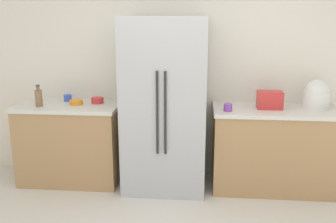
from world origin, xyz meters
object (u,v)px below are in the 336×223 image
cup_a (68,98)px  refrigerator (165,105)px  toaster (270,100)px  bowl_b (98,100)px  rice_cooker (316,95)px  cup_b (228,107)px  bottle_a (39,97)px  bowl_a (76,102)px

cup_a → refrigerator: bearing=-10.5°
toaster → bowl_b: toaster is taller
rice_cooker → cup_b: rice_cooker is taller
cup_a → cup_b: bearing=-9.8°
cup_a → toaster: bearing=-3.8°
cup_b → rice_cooker: bearing=13.6°
refrigerator → bowl_b: refrigerator is taller
cup_b → bowl_b: cup_b is taller
rice_cooker → cup_b: (-0.95, -0.23, -0.10)m
toaster → bowl_b: (-1.91, 0.08, -0.06)m
bottle_a → bowl_b: 0.64m
cup_b → bottle_a: bearing=179.1°
cup_b → toaster: bearing=20.1°
rice_cooker → cup_b: size_ratio=3.49×
refrigerator → rice_cooker: bearing=4.5°
bottle_a → bowl_b: bottle_a is taller
refrigerator → bottle_a: refrigerator is taller
bowl_a → bowl_b: bearing=22.4°
refrigerator → cup_b: bearing=-8.6°
refrigerator → bowl_b: (-0.79, 0.15, 0.01)m
toaster → bowl_a: bearing=-179.8°
rice_cooker → cup_a: (-2.78, 0.09, -0.10)m
bowl_a → bowl_b: bowl_b is taller
refrigerator → bottle_a: (-1.39, -0.07, 0.07)m
bottle_a → cup_a: size_ratio=2.71×
cup_a → cup_b: (1.83, -0.32, 0.00)m
refrigerator → bowl_a: 1.01m
refrigerator → rice_cooker: size_ratio=6.09×
rice_cooker → bottle_a: size_ratio=1.28×
bottle_a → cup_b: 2.06m
toaster → bowl_b: size_ratio=1.85×
bottle_a → toaster: bearing=3.0°
cup_a → cup_b: 1.86m
toaster → bottle_a: bottle_a is taller
bowl_a → rice_cooker: bearing=1.5°
cup_a → cup_b: cup_b is taller
cup_a → bowl_a: size_ratio=0.59×
toaster → bottle_a: size_ratio=1.09×
refrigerator → toaster: (1.12, 0.06, 0.07)m
rice_cooker → bowl_a: 2.63m
bowl_a → bottle_a: bearing=-161.4°
toaster → bottle_a: 2.51m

